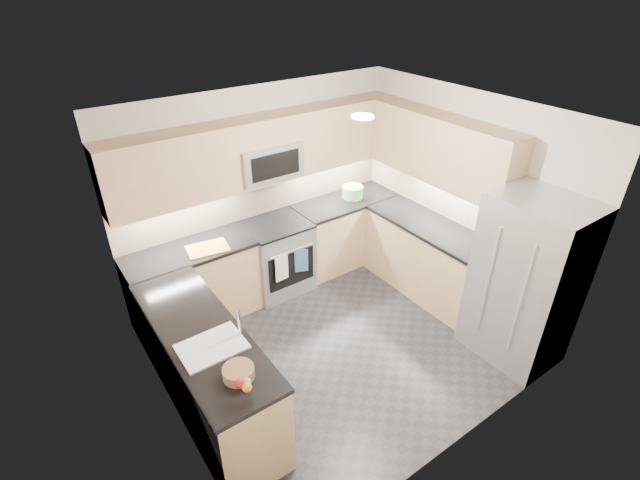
{
  "coord_description": "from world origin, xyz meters",
  "views": [
    {
      "loc": [
        -2.39,
        -3.03,
        3.61
      ],
      "look_at": [
        0.0,
        0.35,
        1.15
      ],
      "focal_mm": 26.0,
      "sensor_mm": 36.0,
      "label": 1
    }
  ],
  "objects": [
    {
      "name": "floor",
      "position": [
        0.0,
        0.0,
        0.0
      ],
      "size": [
        3.6,
        3.2,
        0.0
      ],
      "primitive_type": "cube",
      "color": "black",
      "rests_on": "ground"
    },
    {
      "name": "ceiling",
      "position": [
        0.0,
        0.0,
        2.5
      ],
      "size": [
        3.6,
        3.2,
        0.02
      ],
      "primitive_type": "cube",
      "color": "beige",
      "rests_on": "wall_back"
    },
    {
      "name": "wall_back",
      "position": [
        0.0,
        1.6,
        1.25
      ],
      "size": [
        3.6,
        0.02,
        2.5
      ],
      "primitive_type": "cube",
      "color": "beige",
      "rests_on": "floor"
    },
    {
      "name": "wall_front",
      "position": [
        0.0,
        -1.6,
        1.25
      ],
      "size": [
        3.6,
        0.02,
        2.5
      ],
      "primitive_type": "cube",
      "color": "beige",
      "rests_on": "floor"
    },
    {
      "name": "wall_left",
      "position": [
        -1.8,
        0.0,
        1.25
      ],
      "size": [
        0.02,
        3.2,
        2.5
      ],
      "primitive_type": "cube",
      "color": "beige",
      "rests_on": "floor"
    },
    {
      "name": "wall_right",
      "position": [
        1.8,
        0.0,
        1.25
      ],
      "size": [
        0.02,
        3.2,
        2.5
      ],
      "primitive_type": "cube",
      "color": "beige",
      "rests_on": "floor"
    },
    {
      "name": "base_cab_back_left",
      "position": [
        -1.09,
        1.3,
        0.45
      ],
      "size": [
        1.42,
        0.6,
        0.9
      ],
      "primitive_type": "cube",
      "color": "tan",
      "rests_on": "floor"
    },
    {
      "name": "base_cab_back_right",
      "position": [
        1.09,
        1.3,
        0.45
      ],
      "size": [
        1.42,
        0.6,
        0.9
      ],
      "primitive_type": "cube",
      "color": "tan",
      "rests_on": "floor"
    },
    {
      "name": "base_cab_right",
      "position": [
        1.5,
        0.15,
        0.45
      ],
      "size": [
        0.6,
        1.7,
        0.9
      ],
      "primitive_type": "cube",
      "color": "tan",
      "rests_on": "floor"
    },
    {
      "name": "base_cab_peninsula",
      "position": [
        -1.5,
        0.0,
        0.45
      ],
      "size": [
        0.6,
        2.0,
        0.9
      ],
      "primitive_type": "cube",
      "color": "tan",
      "rests_on": "floor"
    },
    {
      "name": "countertop_back_left",
      "position": [
        -1.09,
        1.3,
        0.92
      ],
      "size": [
        1.42,
        0.63,
        0.04
      ],
      "primitive_type": "cube",
      "color": "black",
      "rests_on": "base_cab_back_left"
    },
    {
      "name": "countertop_back_right",
      "position": [
        1.09,
        1.3,
        0.92
      ],
      "size": [
        1.42,
        0.63,
        0.04
      ],
      "primitive_type": "cube",
      "color": "black",
      "rests_on": "base_cab_back_right"
    },
    {
      "name": "countertop_right",
      "position": [
        1.5,
        0.15,
        0.92
      ],
      "size": [
        0.63,
        1.7,
        0.04
      ],
      "primitive_type": "cube",
      "color": "black",
      "rests_on": "base_cab_right"
    },
    {
      "name": "countertop_peninsula",
      "position": [
        -1.5,
        0.0,
        0.92
      ],
      "size": [
        0.63,
        2.0,
        0.04
      ],
      "primitive_type": "cube",
      "color": "black",
      "rests_on": "base_cab_peninsula"
    },
    {
      "name": "upper_cab_back",
      "position": [
        0.0,
        1.43,
        1.83
      ],
      "size": [
        3.6,
        0.35,
        0.75
      ],
      "primitive_type": "cube",
      "color": "tan",
      "rests_on": "wall_back"
    },
    {
      "name": "upper_cab_right",
      "position": [
        1.62,
        0.28,
        1.83
      ],
      "size": [
        0.35,
        1.95,
        0.75
      ],
      "primitive_type": "cube",
      "color": "tan",
      "rests_on": "wall_right"
    },
    {
      "name": "backsplash_back",
      "position": [
        0.0,
        1.6,
        1.2
      ],
      "size": [
        3.6,
        0.01,
        0.51
      ],
      "primitive_type": "cube",
      "color": "tan",
      "rests_on": "wall_back"
    },
    {
      "name": "backsplash_right",
      "position": [
        1.8,
        0.45,
        1.2
      ],
      "size": [
        0.01,
        2.3,
        0.51
      ],
      "primitive_type": "cube",
      "color": "tan",
      "rests_on": "wall_right"
    },
    {
      "name": "gas_range",
      "position": [
        0.0,
        1.28,
        0.46
      ],
      "size": [
        0.76,
        0.65,
        0.91
      ],
      "primitive_type": "cube",
      "color": "#A3A5AB",
      "rests_on": "floor"
    },
    {
      "name": "range_cooktop",
      "position": [
        0.0,
        1.28,
        0.92
      ],
      "size": [
        0.76,
        0.65,
        0.03
      ],
      "primitive_type": "cube",
      "color": "black",
      "rests_on": "gas_range"
    },
    {
      "name": "oven_door_glass",
      "position": [
        0.0,
        0.95,
        0.45
      ],
      "size": [
        0.62,
        0.02,
        0.45
      ],
      "primitive_type": "cube",
      "color": "black",
      "rests_on": "gas_range"
    },
    {
      "name": "oven_handle",
      "position": [
        0.0,
        0.93,
        0.72
      ],
      "size": [
        0.6,
        0.02,
        0.02
      ],
      "primitive_type": "cylinder",
      "rotation": [
        0.0,
        1.57,
        0.0
      ],
      "color": "#B2B5BA",
      "rests_on": "gas_range"
    },
    {
      "name": "microwave",
      "position": [
        0.0,
        1.4,
        1.7
      ],
      "size": [
        0.76,
        0.4,
        0.4
      ],
      "primitive_type": "cube",
      "color": "#989A9F",
      "rests_on": "upper_cab_back"
    },
    {
      "name": "microwave_door",
      "position": [
        0.0,
        1.2,
        1.7
      ],
      "size": [
        0.6,
        0.01,
        0.28
      ],
      "primitive_type": "cube",
      "color": "black",
      "rests_on": "microwave"
    },
    {
      "name": "refrigerator",
      "position": [
        1.45,
        -1.15,
        0.9
      ],
      "size": [
        0.7,
        0.9,
        1.8
      ],
      "primitive_type": "cube",
      "color": "#A5A9AD",
      "rests_on": "floor"
    },
    {
      "name": "fridge_handle_left",
      "position": [
        1.08,
        -1.33,
        0.95
      ],
      "size": [
        0.02,
        0.02,
        1.2
      ],
      "primitive_type": "cylinder",
      "color": "#B2B5BA",
      "rests_on": "refrigerator"
    },
    {
      "name": "fridge_handle_right",
      "position": [
        1.08,
        -0.97,
        0.95
      ],
      "size": [
        0.02,
        0.02,
        1.2
      ],
      "primitive_type": "cylinder",
      "color": "#B2B5BA",
      "rests_on": "refrigerator"
    },
    {
      "name": "sink_basin",
      "position": [
        -1.5,
        -0.25,
        0.88
      ],
      "size": [
        0.52,
        0.38,
        0.16
      ],
      "primitive_type": "cube",
      "color": "white",
      "rests_on": "base_cab_peninsula"
    },
    {
      "name": "faucet",
      "position": [
        -1.24,
        -0.25,
        1.08
      ],
      "size": [
        0.03,
        0.03,
        0.28
      ],
      "primitive_type": "cylinder",
      "color": "silver",
      "rests_on": "countertop_peninsula"
    },
    {
      "name": "utensil_bowl",
      "position": [
        1.2,
        1.3,
        1.02
      ],
      "size": [
        0.33,
        0.33,
        0.16
      ],
      "primitive_type": "cylinder",
      "rotation": [
        0.0,
        0.0,
        -0.21
      ],
      "color": "#64B84F",
      "rests_on": "countertop_back_right"
    },
    {
      "name": "cutting_board",
      "position": [
        -0.91,
        1.19,
        0.95
      ],
      "size": [
        0.48,
        0.37,
        0.01
      ],
      "primitive_type": "cube",
      "rotation": [
        0.0,
        0.0,
        -0.15
      ],
      "color": "orange",
      "rests_on": "countertop_back_left"
    },
    {
      "name": "fruit_basket",
      "position": [
        -1.46,
        -0.66,
        0.98
      ],
      "size": [
        0.27,
        0.27,
        0.09
      ],
      "primitive_type": "cylinder",
      "rotation": [
        0.0,
        0.0,
        -0.13
      ],
      "color": "#936944",
      "rests_on": "countertop_peninsula"
    },
    {
      "name": "fruit_apple",
      "position": [
        -1.52,
        -0.82,
        1.05
      ],
      "size": [
        0.08,
        0.08,
        0.08
      ],
      "primitive_type": "sphere",
      "color": "red",
      "rests_on": "fruit_basket"
    },
    {
      "name": "fruit_pear",
      "position": [
        -1.48,
        -0.84,
        1.05
      ],
      "size": [
        0.06,
        0.06,
        0.06
      ],
      "primitive_type": "sphere",
      "color": "#66C052",
      "rests_on": "fruit_basket"
    },
    {
      "name": "dish_towel_check",
      "position": [
        -0.16,
        0.91,
        0.55
      ],
      "size": [
        0.18,
        0.03,
        0.33
      ],
      "primitive_type": "cube",
      "rotation": [
        0.0,
        0.0,
        0.08
      ],
      "color": "white",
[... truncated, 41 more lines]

